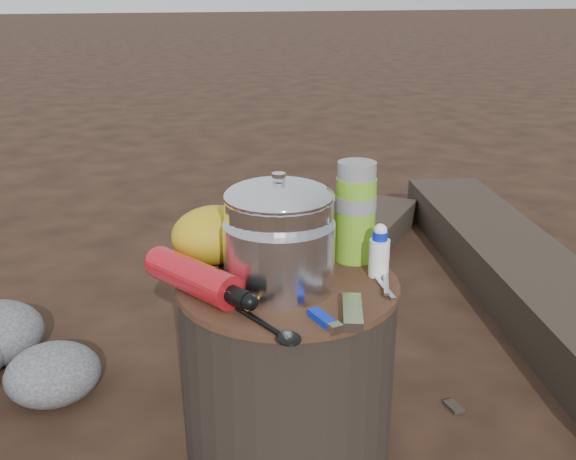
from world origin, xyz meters
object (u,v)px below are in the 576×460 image
object	(u,v)px
fuel_bottle	(194,277)
thermos	(355,212)
log_main	(524,276)
stump	(288,370)
camping_pot	(279,232)
travel_mug	(302,219)

from	to	relation	value
fuel_bottle	thermos	size ratio (longest dim) A/B	1.30
log_main	fuel_bottle	bearing A→B (deg)	-143.90
stump	camping_pot	world-z (taller)	camping_pot
log_main	fuel_bottle	size ratio (longest dim) A/B	6.58
travel_mug	thermos	bearing A→B (deg)	-47.20
stump	camping_pot	xyz separation A→B (m)	(-0.01, 0.01, 0.29)
log_main	thermos	world-z (taller)	thermos
stump	fuel_bottle	world-z (taller)	fuel_bottle
camping_pot	fuel_bottle	bearing A→B (deg)	-178.55
log_main	thermos	bearing A→B (deg)	-138.93
log_main	thermos	distance (m)	0.93
thermos	travel_mug	world-z (taller)	thermos
stump	camping_pot	size ratio (longest dim) A/B	2.09
camping_pot	log_main	bearing A→B (deg)	25.52
log_main	camping_pot	xyz separation A→B (m)	(-0.92, -0.44, 0.40)
stump	thermos	world-z (taller)	thermos
camping_pot	thermos	size ratio (longest dim) A/B	0.99
log_main	camping_pot	world-z (taller)	camping_pot
fuel_bottle	thermos	world-z (taller)	thermos
stump	camping_pot	distance (m)	0.29
stump	fuel_bottle	size ratio (longest dim) A/B	1.58
fuel_bottle	thermos	xyz separation A→B (m)	(0.34, 0.06, 0.07)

